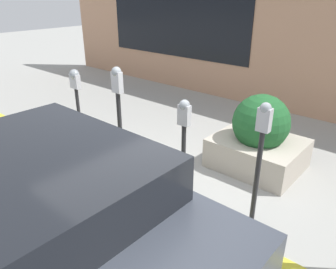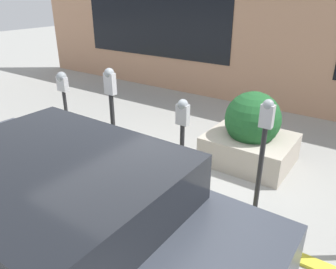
# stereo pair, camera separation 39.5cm
# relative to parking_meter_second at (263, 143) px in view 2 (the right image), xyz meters

# --- Properties ---
(ground_plane) EXTENTS (40.00, 40.00, 0.00)m
(ground_plane) POSITION_rel_parking_meter_second_xyz_m (1.16, 0.29, -1.05)
(ground_plane) COLOR #999993
(curb_strip) EXTENTS (15.49, 0.16, 0.04)m
(curb_strip) POSITION_rel_parking_meter_second_xyz_m (1.16, 0.37, -1.03)
(curb_strip) COLOR gold
(curb_strip) RESTS_ON ground_plane
(building_facade) EXTENTS (15.49, 0.17, 3.54)m
(building_facade) POSITION_rel_parking_meter_second_xyz_m (1.16, -4.18, 0.73)
(building_facade) COLOR tan
(building_facade) RESTS_ON ground_plane
(parking_meter_second) EXTENTS (0.14, 0.12, 1.55)m
(parking_meter_second) POSITION_rel_parking_meter_second_xyz_m (0.00, 0.00, 0.00)
(parking_meter_second) COLOR #232326
(parking_meter_second) RESTS_ON ground_plane
(parking_meter_middle) EXTENTS (0.17, 0.14, 1.32)m
(parking_meter_middle) POSITION_rel_parking_meter_second_xyz_m (1.12, -0.08, -0.11)
(parking_meter_middle) COLOR #232326
(parking_meter_middle) RESTS_ON ground_plane
(parking_meter_fourth) EXTENTS (0.17, 0.14, 1.59)m
(parking_meter_fourth) POSITION_rel_parking_meter_second_xyz_m (2.32, 0.00, 0.03)
(parking_meter_fourth) COLOR #232326
(parking_meter_fourth) RESTS_ON ground_plane
(parking_meter_farthest) EXTENTS (0.20, 0.17, 1.38)m
(parking_meter_farthest) POSITION_rel_parking_meter_second_xyz_m (3.43, -0.02, -0.01)
(parking_meter_farthest) COLOR #232326
(parking_meter_farthest) RESTS_ON ground_plane
(planter_box) EXTENTS (1.32, 1.12, 1.19)m
(planter_box) POSITION_rel_parking_meter_second_xyz_m (0.63, -1.35, -0.56)
(planter_box) COLOR #B2A899
(planter_box) RESTS_ON ground_plane
(parked_car_front) EXTENTS (4.01, 1.93, 1.37)m
(parked_car_front) POSITION_rel_parking_meter_second_xyz_m (1.23, 1.95, -0.32)
(parked_car_front) COLOR #383D47
(parked_car_front) RESTS_ON ground_plane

